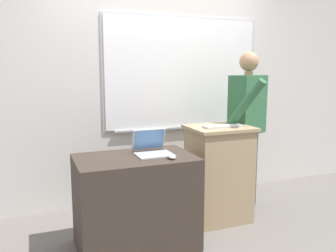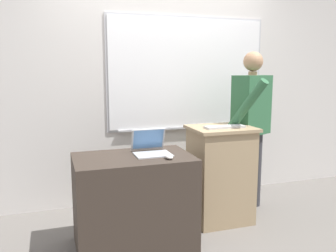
{
  "view_description": "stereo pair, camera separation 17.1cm",
  "coord_description": "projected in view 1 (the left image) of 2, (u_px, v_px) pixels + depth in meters",
  "views": [
    {
      "loc": [
        -1.34,
        -2.5,
        1.49
      ],
      "look_at": [
        -0.2,
        0.41,
        0.98
      ],
      "focal_mm": 38.0,
      "sensor_mm": 36.0,
      "label": 1
    },
    {
      "loc": [
        -1.18,
        -2.56,
        1.49
      ],
      "look_at": [
        -0.2,
        0.41,
        0.98
      ],
      "focal_mm": 38.0,
      "sensor_mm": 36.0,
      "label": 2
    }
  ],
  "objects": [
    {
      "name": "lectern_podium",
      "position": [
        219.0,
        173.0,
        3.5
      ],
      "size": [
        0.6,
        0.5,
        0.94
      ],
      "color": "tan",
      "rests_on": "ground_plane"
    },
    {
      "name": "ground_plane",
      "position": [
        207.0,
        246.0,
        3.02
      ],
      "size": [
        30.0,
        30.0,
        0.0
      ],
      "primitive_type": "plane",
      "color": "slate"
    },
    {
      "name": "person_presenter",
      "position": [
        247.0,
        120.0,
        3.74
      ],
      "size": [
        0.59,
        0.67,
        1.66
      ],
      "rotation": [
        0.0,
        0.0,
        0.42
      ],
      "color": "#333338",
      "rests_on": "ground_plane"
    },
    {
      "name": "computer_mouse_by_laptop",
      "position": [
        172.0,
        157.0,
        2.83
      ],
      "size": [
        0.06,
        0.1,
        0.03
      ],
      "color": "silver",
      "rests_on": "side_desk"
    },
    {
      "name": "side_desk",
      "position": [
        136.0,
        202.0,
        2.97
      ],
      "size": [
        0.97,
        0.62,
        0.78
      ],
      "color": "#382D26",
      "rests_on": "ground_plane"
    },
    {
      "name": "wireless_keyboard",
      "position": [
        223.0,
        126.0,
        3.37
      ],
      "size": [
        0.38,
        0.12,
        0.02
      ],
      "color": "silver",
      "rests_on": "lectern_podium"
    },
    {
      "name": "back_wall",
      "position": [
        157.0,
        79.0,
        4.0
      ],
      "size": [
        6.4,
        0.17,
        2.75
      ],
      "color": "silver",
      "rests_on": "ground_plane"
    },
    {
      "name": "laptop",
      "position": [
        151.0,
        146.0,
        3.02
      ],
      "size": [
        0.3,
        0.3,
        0.2
      ],
      "color": "#B7BABF",
      "rests_on": "side_desk"
    }
  ]
}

